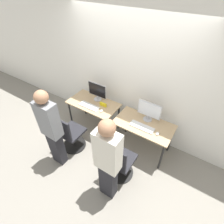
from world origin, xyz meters
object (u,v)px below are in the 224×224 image
Objects in this scene: keyboard_left at (89,106)px; person_right at (108,160)px; person_left at (51,128)px; monitor_left at (97,91)px; office_chair_right at (119,163)px; monitor_right at (149,111)px; mouse_left at (101,111)px; office_chair_left at (70,135)px; mouse_right at (157,134)px; keyboard_right at (142,127)px.

person_right reaches higher than keyboard_left.
monitor_left is at bearing 89.91° from person_left.
monitor_right is at bearing 86.13° from office_chair_right.
keyboard_left is at bearing 150.72° from office_chair_right.
monitor_left reaches higher than mouse_left.
person_left reaches higher than office_chair_right.
person_right reaches higher than person_left.
person_left is (-0.00, -0.99, 0.18)m from keyboard_left.
mouse_left is at bearing -43.78° from monitor_left.
person_left is (-0.31, -1.00, 0.18)m from mouse_left.
monitor_right is at bearing 87.92° from person_right.
monitor_right is 0.27× the size of person_right.
monitor_left and monitor_right have the same top height.
office_chair_left is (-0.02, -0.62, -0.34)m from keyboard_left.
monitor_left is 0.47m from mouse_left.
keyboard_left is 0.51× the size of office_chair_right.
office_chair_left is 1.15m from office_chair_right.
monitor_right is (0.89, 0.29, 0.20)m from mouse_left.
person_left is 1.76m from monitor_right.
person_left reaches higher than monitor_right.
keyboard_left is at bearing -90.00° from monitor_left.
person_right is (-0.05, -1.30, -0.01)m from monitor_right.
monitor_left is 1.00× the size of monitor_right.
mouse_left and mouse_right have the same top height.
keyboard_left is (0.00, -0.31, -0.20)m from monitor_left.
person_left is at bearing -133.06° from monitor_right.
office_chair_right is at bearing -118.61° from mouse_right.
office_chair_left is at bearing -142.94° from monitor_right.
person_right is (-0.05, -1.05, 0.20)m from keyboard_right.
person_left is 0.99× the size of person_right.
mouse_left is 1.06m from person_left.
person_left is at bearing -90.09° from monitor_left.
monitor_right reaches higher than keyboard_left.
monitor_right is 0.99× the size of keyboard_right.
mouse_left is 0.05× the size of person_left.
monitor_right is 5.04× the size of mouse_right.
office_chair_right is (1.14, -0.94, -0.55)m from monitor_left.
mouse_left is at bearing 62.46° from office_chair_left.
person_right reaches higher than monitor_left.
office_chair_right is (-0.06, -0.93, -0.55)m from monitor_right.
mouse_left is at bearing 72.58° from person_left.
mouse_right is 0.05× the size of person_right.
mouse_left is (0.31, -0.30, -0.20)m from monitor_left.
office_chair_right is at bearing -95.30° from keyboard_right.
person_right is at bearing -50.27° from mouse_left.
monitor_left is at bearing 131.33° from person_right.
mouse_left is 1.19m from mouse_right.
office_chair_left is 1.98× the size of monitor_right.
monitor_left is at bearing 167.58° from keyboard_right.
keyboard_left is 1.20m from keyboard_right.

